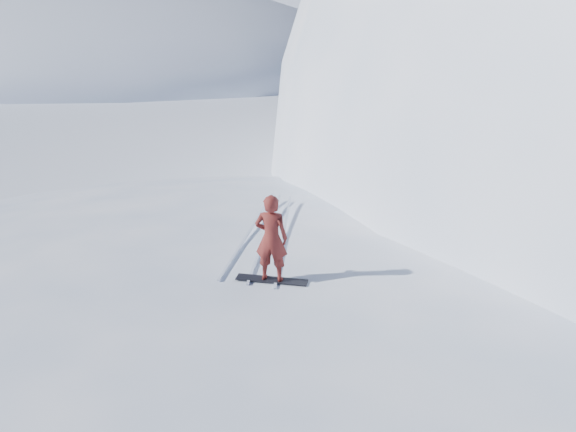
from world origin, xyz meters
TOP-DOWN VIEW (x-y plane):
  - near_ridge at (1.00, 3.00)m, footprint 36.00×28.00m
  - far_ridge_c at (-40.00, 110.00)m, footprint 140.00×90.00m
  - wind_bumps at (-0.56, 2.12)m, footprint 16.00×14.40m
  - snowboard at (-0.61, 2.85)m, footprint 1.55×0.51m
  - snowboarder at (-0.61, 2.85)m, footprint 0.74×0.54m
  - board_tracks at (-1.75, 5.40)m, footprint 2.40×5.91m

SIDE VIEW (x-z plane):
  - near_ridge at x=1.00m, z-range -2.40..2.40m
  - far_ridge_c at x=-40.00m, z-range -18.00..18.00m
  - wind_bumps at x=-0.56m, z-range -0.50..0.50m
  - snowboard at x=-0.61m, z-range 2.40..2.43m
  - board_tracks at x=-1.75m, z-range 2.40..2.44m
  - snowboarder at x=-0.61m, z-range 2.43..4.29m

